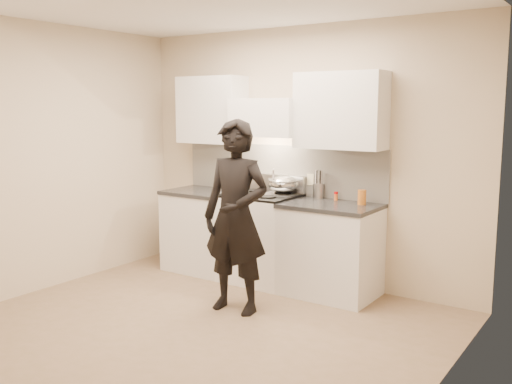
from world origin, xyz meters
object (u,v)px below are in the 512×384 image
stove (261,237)px  counter_right (330,249)px  wok (284,184)px  person (236,217)px  utensil_crock (318,190)px

stove → counter_right: (0.83, 0.00, -0.01)m
wok → counter_right: bearing=-12.8°
counter_right → person: size_ratio=0.52×
wok → utensil_crock: size_ratio=1.42×
stove → utensil_crock: (0.55, 0.25, 0.54)m
counter_right → wok: bearing=167.2°
counter_right → person: 1.11m
stove → person: (0.32, -0.89, 0.40)m
stove → wok: 0.63m
wok → person: bearing=-83.0°
utensil_crock → counter_right: bearing=-41.6°
counter_right → utensil_crock: utensil_crock is taller
wok → utensil_crock: wok is taller
utensil_crock → stove: bearing=-156.1°
wok → person: person is taller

